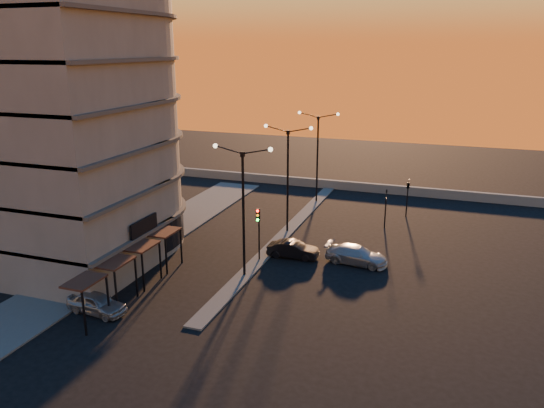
{
  "coord_description": "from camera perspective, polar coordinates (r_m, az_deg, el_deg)",
  "views": [
    {
      "loc": [
        13.6,
        -32.38,
        15.87
      ],
      "look_at": [
        -0.24,
        6.62,
        3.52
      ],
      "focal_mm": 35.0,
      "sensor_mm": 36.0,
      "label": 1
    }
  ],
  "objects": [
    {
      "name": "streetlamp_far",
      "position": [
        55.08,
        4.92,
        5.81
      ],
      "size": [
        4.32,
        0.32,
        9.51
      ],
      "color": "black",
      "rests_on": "ground"
    },
    {
      "name": "ground",
      "position": [
        38.54,
        -2.98,
        -7.72
      ],
      "size": [
        120.0,
        120.0,
        0.0
      ],
      "primitive_type": "plane",
      "color": "black",
      "rests_on": "ground"
    },
    {
      "name": "streetlamp_mid",
      "position": [
        45.68,
        1.71,
        3.61
      ],
      "size": [
        4.32,
        0.32,
        9.51
      ],
      "color": "black",
      "rests_on": "ground"
    },
    {
      "name": "signal_east_a",
      "position": [
        48.75,
        12.12,
        -0.38
      ],
      "size": [
        0.13,
        0.16,
        3.6
      ],
      "color": "black",
      "rests_on": "ground"
    },
    {
      "name": "parapet",
      "position": [
        61.47,
        8.04,
        1.98
      ],
      "size": [
        44.0,
        0.5,
        1.0
      ],
      "primitive_type": "cube",
      "color": "slate",
      "rests_on": "ground"
    },
    {
      "name": "traffic_light_main",
      "position": [
        39.95,
        -1.47,
        -2.35
      ],
      "size": [
        0.28,
        0.44,
        4.25
      ],
      "color": "black",
      "rests_on": "ground"
    },
    {
      "name": "car_wagon",
      "position": [
        40.81,
        9.08,
        -5.43
      ],
      "size": [
        4.96,
        2.48,
        1.38
      ],
      "primitive_type": "imported",
      "rotation": [
        0.0,
        0.0,
        1.45
      ],
      "color": "#A4A8AC",
      "rests_on": "ground"
    },
    {
      "name": "signal_east_b",
      "position": [
        52.13,
        14.43,
        1.91
      ],
      "size": [
        0.42,
        1.99,
        3.6
      ],
      "color": "black",
      "rests_on": "ground"
    },
    {
      "name": "streetlamp_near",
      "position": [
        36.59,
        -3.11,
        0.28
      ],
      "size": [
        4.32,
        0.32,
        9.51
      ],
      "color": "black",
      "rests_on": "ground"
    },
    {
      "name": "car_hatchback",
      "position": [
        34.96,
        -18.35,
        -10.08
      ],
      "size": [
        4.02,
        1.91,
        1.33
      ],
      "primitive_type": "imported",
      "rotation": [
        0.0,
        0.0,
        1.48
      ],
      "color": "#969A9D",
      "rests_on": "ground"
    },
    {
      "name": "sidewalk_west",
      "position": [
        46.41,
        -13.16,
        -3.75
      ],
      "size": [
        5.0,
        40.0,
        0.12
      ],
      "primitive_type": "cube",
      "color": "#4D4E4B",
      "rests_on": "ground"
    },
    {
      "name": "car_sedan",
      "position": [
        41.48,
        2.27,
        -4.91
      ],
      "size": [
        4.04,
        1.58,
        1.31
      ],
      "primitive_type": "imported",
      "rotation": [
        0.0,
        0.0,
        1.62
      ],
      "color": "black",
      "rests_on": "ground"
    },
    {
      "name": "median",
      "position": [
        47.23,
        1.65,
        -2.94
      ],
      "size": [
        1.2,
        36.0,
        0.12
      ],
      "primitive_type": "cube",
      "color": "#4D4E4B",
      "rests_on": "ground"
    },
    {
      "name": "building",
      "position": [
        42.75,
        -21.13,
        10.21
      ],
      "size": [
        14.35,
        17.08,
        25.0
      ],
      "color": "slate",
      "rests_on": "ground"
    }
  ]
}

